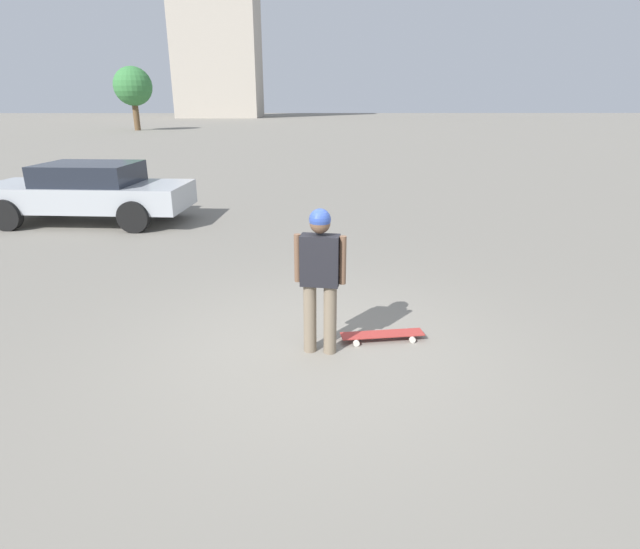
{
  "coord_description": "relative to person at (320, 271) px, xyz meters",
  "views": [
    {
      "loc": [
        5.09,
        -0.06,
        2.71
      ],
      "look_at": [
        0.0,
        0.0,
        0.93
      ],
      "focal_mm": 28.0,
      "sensor_mm": 36.0,
      "label": 1
    }
  ],
  "objects": [
    {
      "name": "person",
      "position": [
        0.0,
        0.0,
        0.0
      ],
      "size": [
        0.27,
        0.56,
        1.65
      ],
      "rotation": [
        0.0,
        0.0,
        1.4
      ],
      "color": "#7A6B56",
      "rests_on": "ground_plane"
    },
    {
      "name": "ground_plane",
      "position": [
        0.0,
        0.0,
        -0.97
      ],
      "size": [
        220.0,
        220.0,
        0.0
      ],
      "primitive_type": "plane",
      "color": "gray"
    },
    {
      "name": "building_block_distant",
      "position": [
        -82.51,
        -15.4,
        14.28
      ],
      "size": [
        12.23,
        12.8,
        30.5
      ],
      "color": "#B2A899",
      "rests_on": "ground_plane"
    },
    {
      "name": "tree_distant",
      "position": [
        -44.1,
        -16.77,
        2.9
      ],
      "size": [
        3.47,
        3.47,
        5.66
      ],
      "color": "brown",
      "rests_on": "ground_plane"
    },
    {
      "name": "skateboard",
      "position": [
        -0.27,
        0.75,
        -0.9
      ],
      "size": [
        0.34,
        1.01,
        0.09
      ],
      "rotation": [
        0.0,
        0.0,
        -1.45
      ],
      "color": "#A5332D",
      "rests_on": "ground_plane"
    },
    {
      "name": "car_parked_near",
      "position": [
        -6.44,
        -5.28,
        -0.24
      ],
      "size": [
        2.22,
        4.71,
        1.36
      ],
      "rotation": [
        0.0,
        0.0,
        -1.64
      ],
      "color": "#ADB2B7",
      "rests_on": "ground_plane"
    }
  ]
}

